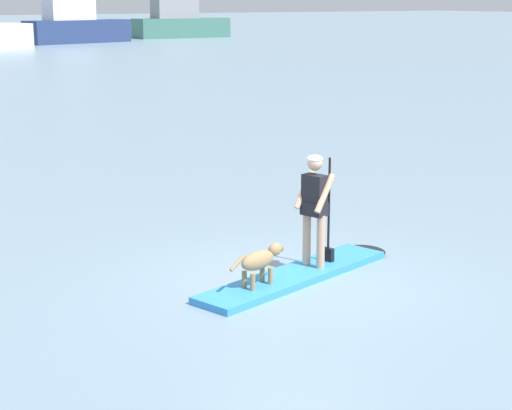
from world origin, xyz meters
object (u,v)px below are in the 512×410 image
at_px(paddleboard, 304,272).
at_px(moored_boat_far_port, 179,22).
at_px(moored_boat_port, 76,26).
at_px(person_paddler, 315,203).
at_px(dog, 260,260).

xyz_separation_m(paddleboard, moored_boat_far_port, (35.93, 70.15, 1.53)).
height_order(moored_boat_port, moored_boat_far_port, moored_boat_far_port).
distance_m(paddleboard, moored_boat_far_port, 78.83).
bearing_deg(moored_boat_far_port, paddleboard, -117.12).
xyz_separation_m(moored_boat_port, moored_boat_far_port, (12.84, 4.38, 0.07)).
height_order(person_paddler, dog, person_paddler).
xyz_separation_m(dog, moored_boat_far_port, (36.87, 70.39, 1.13)).
xyz_separation_m(person_paddler, moored_boat_far_port, (35.72, 70.09, 0.52)).
relative_size(moored_boat_port, moored_boat_far_port, 1.05).
xyz_separation_m(person_paddler, moored_boat_port, (22.88, 65.72, 0.45)).
bearing_deg(dog, moored_boat_port, 70.00).
height_order(dog, moored_boat_port, moored_boat_port).
bearing_deg(paddleboard, dog, -165.45).
bearing_deg(moored_boat_port, dog, -110.00).
bearing_deg(paddleboard, moored_boat_far_port, 62.88).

